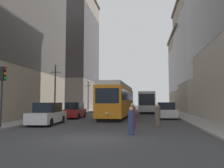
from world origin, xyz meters
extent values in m
plane|color=#38383A|center=(0.00, 0.00, 0.00)|extent=(200.00, 200.00, 0.00)
cube|color=gray|center=(-7.79, 40.00, 0.07)|extent=(2.51, 120.00, 0.15)
cube|color=gray|center=(7.79, 40.00, 0.07)|extent=(2.51, 120.00, 0.15)
cube|color=black|center=(-0.36, 15.73, 0.17)|extent=(2.52, 12.88, 0.35)
cube|color=orange|center=(-0.36, 15.73, 1.90)|extent=(2.94, 14.00, 3.10)
cube|color=black|center=(-0.36, 15.73, 2.60)|extent=(2.95, 13.44, 1.08)
cube|color=silver|center=(-0.36, 15.73, 3.67)|extent=(2.72, 13.72, 0.44)
cube|color=black|center=(-0.53, 8.78, 2.44)|extent=(2.21, 0.13, 1.40)
sphere|color=#F2EACC|center=(-0.53, 8.71, 0.80)|extent=(0.24, 0.24, 0.24)
cube|color=black|center=(3.12, 28.63, 0.17)|extent=(2.28, 11.49, 0.35)
cube|color=silver|center=(3.12, 28.63, 1.90)|extent=(2.67, 12.49, 3.10)
cube|color=black|center=(3.12, 28.63, 2.44)|extent=(2.70, 12.00, 1.30)
cube|color=black|center=(3.17, 22.41, 2.21)|extent=(2.30, 0.10, 1.71)
cylinder|color=black|center=(-6.00, 5.06, 0.32)|extent=(0.22, 0.65, 0.64)
cylinder|color=black|center=(-6.18, 8.07, 0.32)|extent=(0.22, 0.65, 0.64)
cylinder|color=black|center=(-4.30, 5.16, 0.32)|extent=(0.22, 0.65, 0.64)
cylinder|color=black|center=(-4.47, 8.17, 0.32)|extent=(0.22, 0.65, 0.64)
cube|color=silver|center=(-5.24, 6.61, 0.60)|extent=(2.08, 4.95, 0.84)
cube|color=black|center=(-5.24, 6.74, 1.42)|extent=(1.74, 2.76, 0.80)
cylinder|color=black|center=(-6.05, 28.71, 0.32)|extent=(0.20, 0.65, 0.64)
cylinder|color=black|center=(-6.14, 31.47, 0.32)|extent=(0.20, 0.65, 0.64)
cylinder|color=black|center=(-4.34, 28.76, 0.32)|extent=(0.20, 0.65, 0.64)
cylinder|color=black|center=(-4.43, 31.53, 0.32)|extent=(0.20, 0.65, 0.64)
cube|color=maroon|center=(-5.24, 30.12, 0.60)|extent=(1.94, 4.51, 0.84)
cube|color=black|center=(-5.24, 30.23, 1.42)|extent=(1.66, 2.50, 0.80)
cylinder|color=black|center=(6.00, 16.33, 0.32)|extent=(0.22, 0.65, 0.64)
cylinder|color=black|center=(6.18, 13.46, 0.32)|extent=(0.22, 0.65, 0.64)
cylinder|color=black|center=(4.30, 16.23, 0.32)|extent=(0.22, 0.65, 0.64)
cylinder|color=black|center=(4.47, 13.35, 0.32)|extent=(0.22, 0.65, 0.64)
cube|color=silver|center=(5.24, 14.84, 0.60)|extent=(2.07, 4.74, 0.84)
cube|color=black|center=(5.24, 14.73, 1.42)|extent=(1.73, 2.64, 0.80)
cylinder|color=black|center=(-6.04, 12.43, 0.32)|extent=(0.20, 0.65, 0.64)
cylinder|color=black|center=(-6.14, 15.32, 0.32)|extent=(0.20, 0.65, 0.64)
cylinder|color=black|center=(-4.33, 12.49, 0.32)|extent=(0.20, 0.65, 0.64)
cylinder|color=black|center=(-4.43, 15.38, 0.32)|extent=(0.20, 0.65, 0.64)
cube|color=maroon|center=(-5.24, 13.91, 0.60)|extent=(1.97, 4.73, 0.84)
cube|color=black|center=(-5.24, 14.03, 1.42)|extent=(1.67, 2.62, 0.80)
cylinder|color=#6B5B4C|center=(3.82, 6.33, 0.74)|extent=(0.39, 0.39, 1.47)
sphere|color=tan|center=(3.82, 6.33, 1.59)|extent=(0.26, 0.26, 0.26)
cylinder|color=navy|center=(2.08, 1.77, 0.68)|extent=(0.36, 0.36, 1.37)
sphere|color=tan|center=(2.08, 1.77, 1.48)|extent=(0.24, 0.24, 0.24)
cylinder|color=maroon|center=(2.01, 4.42, 0.77)|extent=(0.40, 0.40, 1.54)
sphere|color=tan|center=(2.01, 4.42, 1.66)|extent=(0.27, 0.27, 0.27)
cylinder|color=#232328|center=(-6.94, 2.90, 2.23)|extent=(0.12, 0.12, 4.17)
cube|color=black|center=(-6.94, 2.90, 3.84)|extent=(0.36, 0.36, 0.95)
sphere|color=red|center=(-6.74, 2.90, 4.15)|extent=(0.18, 0.18, 0.18)
sphere|color=gold|center=(-6.74, 2.90, 3.84)|extent=(0.18, 0.18, 0.18)
sphere|color=green|center=(-6.74, 2.90, 3.54)|extent=(0.18, 0.18, 0.18)
cylinder|color=#333338|center=(-7.14, 12.62, 3.04)|extent=(0.16, 0.16, 5.78)
sphere|color=white|center=(-7.14, 12.62, 6.09)|extent=(0.36, 0.36, 0.36)
sphere|color=white|center=(-7.69, 12.62, 5.24)|extent=(0.31, 0.31, 0.31)
sphere|color=white|center=(-6.59, 12.62, 5.24)|extent=(0.31, 0.31, 0.31)
cube|color=#333338|center=(-7.14, 12.62, 5.24)|extent=(1.10, 0.06, 0.06)
cylinder|color=#333338|center=(-7.14, 27.51, 2.78)|extent=(0.16, 0.16, 5.25)
sphere|color=white|center=(-7.14, 27.51, 5.56)|extent=(0.36, 0.36, 0.36)
sphere|color=white|center=(-7.69, 27.51, 4.77)|extent=(0.31, 0.31, 0.31)
sphere|color=white|center=(-6.59, 27.51, 4.77)|extent=(0.31, 0.31, 0.31)
cube|color=#333338|center=(-7.14, 27.51, 4.77)|extent=(1.10, 0.06, 0.06)
cube|color=slate|center=(-16.55, 38.45, 13.34)|extent=(15.01, 14.81, 26.68)
cube|color=#3D3838|center=(-16.55, 38.45, 14.68)|extent=(15.05, 14.85, 16.01)
cube|color=gray|center=(14.70, 39.27, 8.18)|extent=(11.32, 15.24, 16.36)
cube|color=#494440|center=(14.70, 39.27, 9.00)|extent=(11.36, 15.28, 9.82)
cube|color=gray|center=(14.70, 39.27, 16.61)|extent=(11.92, 15.84, 0.50)
camera|label=1|loc=(2.86, -11.20, 1.91)|focal=35.66mm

